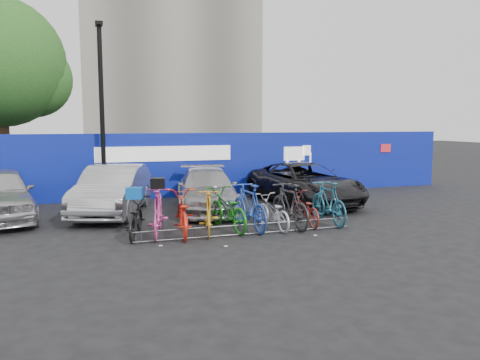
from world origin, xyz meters
name	(u,v)px	position (x,y,z in m)	size (l,w,h in m)	color
ground	(240,230)	(0.00, 0.00, 0.00)	(100.00, 100.00, 0.00)	black
hoarding	(192,165)	(0.01, 6.00, 1.20)	(22.00, 0.18, 2.40)	#0A198F
tree	(5,66)	(-6.77, 10.06, 5.07)	(5.40, 5.20, 7.80)	#382314
lamppost	(102,108)	(-3.20, 5.40, 3.27)	(0.25, 0.50, 6.11)	black
bike_rack	(248,229)	(0.00, -0.60, 0.16)	(5.60, 0.03, 0.30)	#595B60
car_1	(113,190)	(-3.01, 3.24, 0.75)	(1.58, 4.52, 1.49)	#A5A6AA
car_2	(207,190)	(-0.13, 3.06, 0.66)	(1.84, 4.53, 1.31)	#A0A0A4
car_3	(304,183)	(3.36, 3.18, 0.70)	(2.33, 5.06, 1.41)	black
bike_0	(135,218)	(-2.66, 0.11, 0.48)	(0.63, 1.81, 0.95)	black
bike_1	(158,212)	(-2.11, 0.06, 0.59)	(0.56, 1.98, 1.19)	#C33E8A
bike_2	(182,214)	(-1.53, -0.05, 0.54)	(0.72, 2.07, 1.09)	red
bike_3	(209,212)	(-0.87, -0.10, 0.54)	(0.51, 1.81, 1.09)	gold
bike_4	(227,210)	(-0.32, 0.14, 0.54)	(0.72, 2.07, 1.09)	#166A17
bike_5	(249,207)	(0.24, -0.01, 0.62)	(0.58, 2.05, 1.23)	#2447B2
bike_6	(273,212)	(0.86, -0.09, 0.45)	(0.60, 1.72, 0.90)	#B8B9C1
bike_7	(289,205)	(1.35, -0.08, 0.60)	(0.56, 2.00, 1.20)	#2A2B2D
bike_8	(304,209)	(1.85, 0.07, 0.45)	(0.60, 1.72, 0.90)	maroon
bike_9	(328,203)	(2.56, 0.03, 0.59)	(0.56, 1.98, 1.19)	#205E78
cargo_crate	(134,193)	(-2.66, 0.11, 1.09)	(0.38, 0.29, 0.27)	#0A4FAB
cargo_topcase	(157,183)	(-2.11, 0.06, 1.32)	(0.35, 0.31, 0.26)	black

